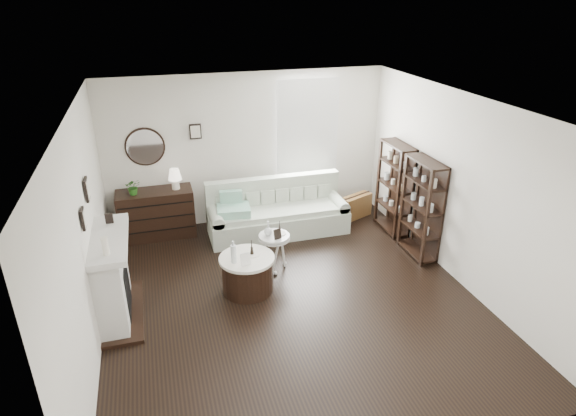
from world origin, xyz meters
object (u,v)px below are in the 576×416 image
object	(u,v)px
sofa	(277,215)
dresser	(157,214)
drum_table	(247,274)
pedestal_table	(274,238)

from	to	relation	value
sofa	dresser	world-z (taller)	sofa
sofa	drum_table	xyz separation A→B (m)	(-0.89, -1.70, -0.04)
dresser	pedestal_table	bearing A→B (deg)	-44.30
sofa	drum_table	size ratio (longest dim) A/B	3.09
sofa	drum_table	bearing A→B (deg)	-117.76
sofa	dresser	bearing A→B (deg)	169.07
dresser	drum_table	world-z (taller)	dresser
dresser	drum_table	distance (m)	2.39
dresser	pedestal_table	size ratio (longest dim) A/B	2.18
drum_table	dresser	bearing A→B (deg)	118.85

